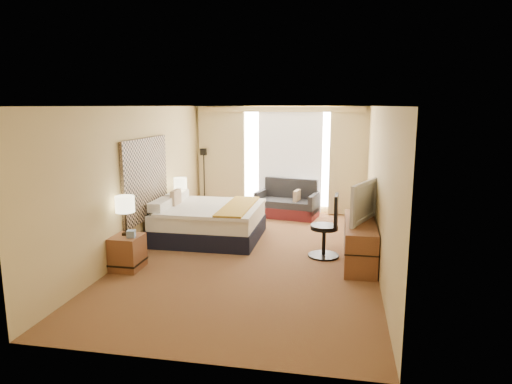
% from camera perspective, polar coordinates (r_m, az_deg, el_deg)
% --- Properties ---
extents(floor, '(4.20, 7.00, 0.02)m').
position_cam_1_polar(floor, '(8.17, -0.35, -7.88)').
color(floor, '#531D17').
rests_on(floor, ground).
extents(ceiling, '(4.20, 7.00, 0.02)m').
position_cam_1_polar(ceiling, '(7.74, -0.37, 10.68)').
color(ceiling, silver).
rests_on(ceiling, wall_back).
extents(wall_back, '(4.20, 0.02, 2.60)m').
position_cam_1_polar(wall_back, '(11.27, 3.05, 4.06)').
color(wall_back, beige).
rests_on(wall_back, ground).
extents(wall_front, '(4.20, 0.02, 2.60)m').
position_cam_1_polar(wall_front, '(4.55, -8.84, -6.12)').
color(wall_front, beige).
rests_on(wall_front, ground).
extents(wall_left, '(0.02, 7.00, 2.60)m').
position_cam_1_polar(wall_left, '(8.50, -14.40, 1.55)').
color(wall_left, beige).
rests_on(wall_left, ground).
extents(wall_right, '(0.02, 7.00, 2.60)m').
position_cam_1_polar(wall_right, '(7.73, 15.10, 0.63)').
color(wall_right, beige).
rests_on(wall_right, ground).
extents(headboard, '(0.06, 1.85, 1.50)m').
position_cam_1_polar(headboard, '(8.66, -13.60, 1.62)').
color(headboard, black).
rests_on(headboard, wall_left).
extents(nightstand_left, '(0.45, 0.52, 0.55)m').
position_cam_1_polar(nightstand_left, '(7.71, -15.78, -7.28)').
color(nightstand_left, brown).
rests_on(nightstand_left, floor).
extents(nightstand_right, '(0.45, 0.52, 0.55)m').
position_cam_1_polar(nightstand_right, '(9.92, -9.40, -3.00)').
color(nightstand_right, brown).
rests_on(nightstand_right, floor).
extents(media_dresser, '(0.50, 1.80, 0.70)m').
position_cam_1_polar(media_dresser, '(7.93, 12.81, -6.07)').
color(media_dresser, brown).
rests_on(media_dresser, floor).
extents(window, '(2.30, 0.02, 2.30)m').
position_cam_1_polar(window, '(11.21, 4.30, 4.11)').
color(window, white).
rests_on(window, wall_back).
extents(curtains, '(4.12, 0.19, 2.56)m').
position_cam_1_polar(curtains, '(11.15, 2.96, 4.55)').
color(curtains, beige).
rests_on(curtains, floor).
extents(bed, '(1.98, 1.81, 0.96)m').
position_cam_1_polar(bed, '(9.10, -5.90, -3.67)').
color(bed, black).
rests_on(bed, floor).
extents(loveseat, '(1.54, 1.02, 0.88)m').
position_cam_1_polar(loveseat, '(10.90, 4.00, -1.55)').
color(loveseat, maroon).
rests_on(loveseat, floor).
extents(floor_lamp, '(0.20, 0.20, 1.56)m').
position_cam_1_polar(floor_lamp, '(11.51, -6.53, 3.15)').
color(floor_lamp, black).
rests_on(floor_lamp, floor).
extents(desk_chair, '(0.54, 0.54, 1.11)m').
position_cam_1_polar(desk_chair, '(8.03, 8.94, -4.64)').
color(desk_chair, black).
rests_on(desk_chair, floor).
extents(lamp_left, '(0.31, 0.31, 0.64)m').
position_cam_1_polar(lamp_left, '(7.57, -16.07, -1.57)').
color(lamp_left, black).
rests_on(lamp_left, nightstand_left).
extents(lamp_right, '(0.27, 0.27, 0.57)m').
position_cam_1_polar(lamp_right, '(9.69, -9.44, 1.01)').
color(lamp_right, black).
rests_on(lamp_right, nightstand_right).
extents(tissue_box, '(0.15, 0.15, 0.11)m').
position_cam_1_polar(tissue_box, '(7.53, -15.35, -5.07)').
color(tissue_box, '#7C97C0').
rests_on(tissue_box, nightstand_left).
extents(telephone, '(0.21, 0.17, 0.08)m').
position_cam_1_polar(telephone, '(9.80, -9.51, -1.30)').
color(telephone, black).
rests_on(telephone, nightstand_right).
extents(television, '(0.59, 1.15, 0.68)m').
position_cam_1_polar(television, '(7.84, 12.64, -1.08)').
color(television, black).
rests_on(television, media_dresser).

